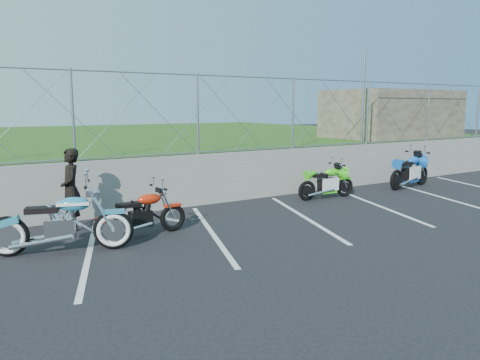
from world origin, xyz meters
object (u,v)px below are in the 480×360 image
cruiser_turquoise (63,225)px  sportbike_green (327,184)px  person_standing (71,190)px  sportbike_blue (410,172)px  naked_orange (143,216)px

cruiser_turquoise → sportbike_green: (7.11, 1.20, -0.07)m
sportbike_green → person_standing: bearing=-177.1°
sportbike_green → person_standing: (-6.64, 0.29, 0.43)m
sportbike_green → sportbike_blue: sportbike_blue is taller
naked_orange → person_standing: person_standing is taller
sportbike_green → sportbike_blue: 3.39m
naked_orange → sportbike_green: bearing=5.5°
sportbike_blue → sportbike_green: bearing=170.6°
sportbike_green → person_standing: person_standing is taller
naked_orange → sportbike_blue: size_ratio=0.90×
naked_orange → sportbike_green: (5.60, 0.95, -0.00)m
naked_orange → sportbike_green: 5.68m
naked_orange → person_standing: (-1.03, 1.23, 0.43)m
naked_orange → sportbike_blue: 9.04m
cruiser_turquoise → sportbike_blue: bearing=24.0°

